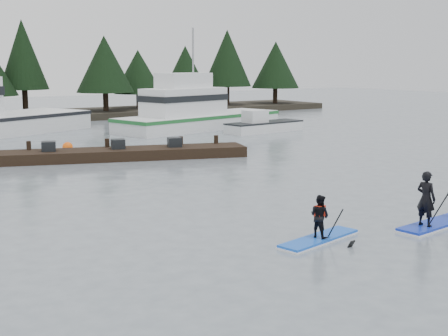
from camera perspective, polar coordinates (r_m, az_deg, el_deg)
ground at (r=19.02m, az=10.29°, el=-5.77°), size 160.00×160.00×0.00m
fishing_boat_medium at (r=47.70m, az=-2.55°, el=4.31°), size 14.71×7.11×8.48m
skiff at (r=45.77m, az=3.71°, el=3.78°), size 6.42×2.53×0.73m
floating_dock at (r=33.02m, az=-12.23°, el=1.17°), size 16.27×7.50×0.55m
buoy_b at (r=37.26m, az=-14.10°, el=1.61°), size 0.60×0.60×0.60m
buoy_c at (r=48.61m, az=-0.18°, el=3.71°), size 0.61×0.61×0.61m
paddleboard_solo at (r=17.89m, az=8.72°, el=-5.16°), size 2.99×1.27×1.82m
paddleboard_duo at (r=20.33m, az=18.90°, el=-3.45°), size 3.51×1.35×2.31m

